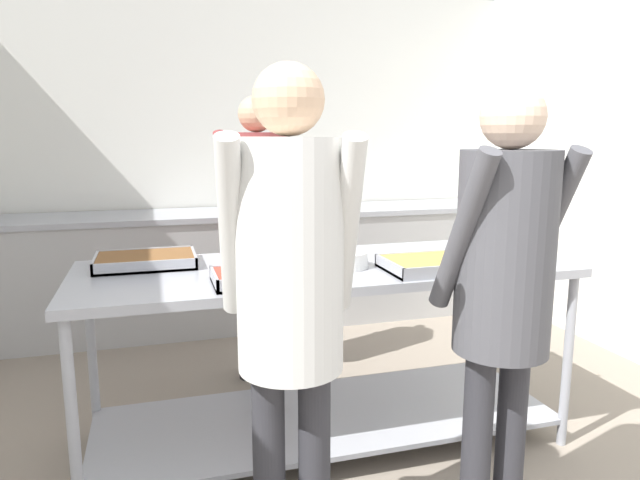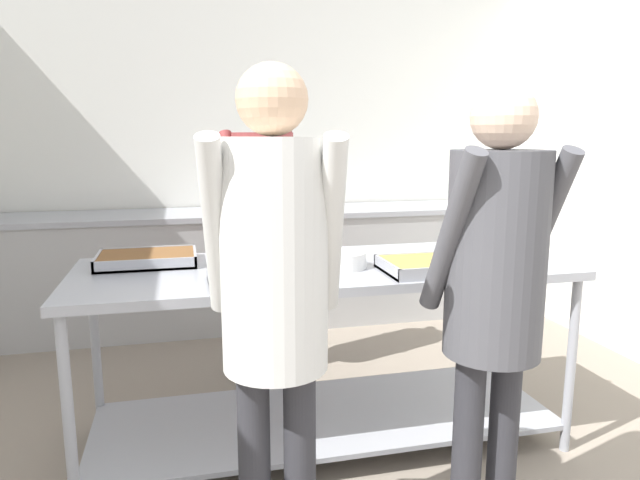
# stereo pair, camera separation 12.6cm
# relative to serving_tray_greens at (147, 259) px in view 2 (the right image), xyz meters

# --- Properties ---
(wall_rear) EXTENTS (4.53, 0.06, 2.65)m
(wall_rear) POSITION_rel_serving_tray_greens_xyz_m (0.84, 2.04, 0.42)
(wall_rear) COLOR silver
(wall_rear) RESTS_ON ground_plane
(back_counter) EXTENTS (4.37, 0.65, 0.90)m
(back_counter) POSITION_rel_serving_tray_greens_xyz_m (0.83, 1.67, -0.45)
(back_counter) COLOR #A8A8A8
(back_counter) RESTS_ON ground_plane
(serving_counter) EXTENTS (2.26, 0.83, 0.88)m
(serving_counter) POSITION_rel_serving_tray_greens_xyz_m (0.80, -0.21, -0.31)
(serving_counter) COLOR #9EA0A8
(serving_counter) RESTS_ON ground_plane
(serving_tray_greens) EXTENTS (0.45, 0.32, 0.05)m
(serving_tray_greens) POSITION_rel_serving_tray_greens_xyz_m (0.00, 0.00, 0.00)
(serving_tray_greens) COLOR #9EA0A8
(serving_tray_greens) RESTS_ON serving_counter
(serving_tray_vegetables) EXTENTS (0.45, 0.26, 0.05)m
(serving_tray_vegetables) POSITION_rel_serving_tray_greens_xyz_m (0.48, -0.45, -0.00)
(serving_tray_vegetables) COLOR #9EA0A8
(serving_tray_vegetables) RESTS_ON serving_counter
(plate_stack) EXTENTS (0.24, 0.24, 0.07)m
(plate_stack) POSITION_rel_serving_tray_greens_xyz_m (0.86, -0.28, 0.01)
(plate_stack) COLOR white
(plate_stack) RESTS_ON serving_counter
(serving_tray_roast) EXTENTS (0.39, 0.32, 0.05)m
(serving_tray_roast) POSITION_rel_serving_tray_greens_xyz_m (1.21, -0.45, -0.00)
(serving_tray_roast) COLOR #9EA0A8
(serving_tray_roast) RESTS_ON serving_counter
(sauce_pan) EXTENTS (0.40, 0.26, 0.07)m
(sauce_pan) POSITION_rel_serving_tray_greens_xyz_m (1.64, -0.24, 0.01)
(sauce_pan) COLOR #9EA0A8
(sauce_pan) RESTS_ON serving_counter
(guest_serving_left) EXTENTS (0.46, 0.38, 1.68)m
(guest_serving_left) POSITION_rel_serving_tray_greens_xyz_m (0.43, -1.06, 0.14)
(guest_serving_left) COLOR #2D2D33
(guest_serving_left) RESTS_ON ground_plane
(guest_serving_right) EXTENTS (0.44, 0.34, 1.64)m
(guest_serving_right) POSITION_rel_serving_tray_greens_xyz_m (1.17, -1.07, 0.11)
(guest_serving_right) COLOR #2D2D33
(guest_serving_right) RESTS_ON ground_plane
(cook_behind_counter) EXTENTS (0.49, 0.38, 1.70)m
(cook_behind_counter) POSITION_rel_serving_tray_greens_xyz_m (0.64, 0.63, 0.15)
(cook_behind_counter) COLOR #2D2D33
(cook_behind_counter) RESTS_ON ground_plane
(water_bottle) EXTENTS (0.08, 0.08, 0.30)m
(water_bottle) POSITION_rel_serving_tray_greens_xyz_m (0.82, 1.62, 0.13)
(water_bottle) COLOR #23602D
(water_bottle) RESTS_ON back_counter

